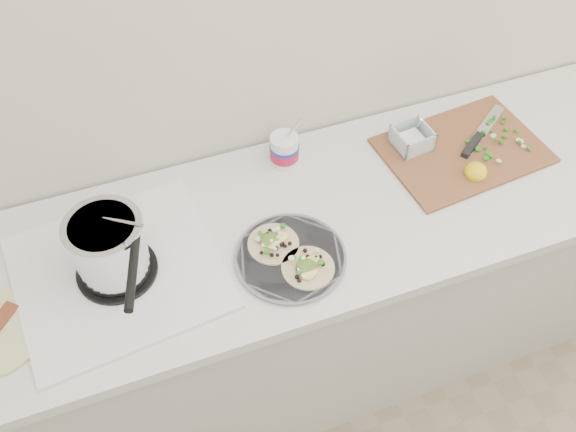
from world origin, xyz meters
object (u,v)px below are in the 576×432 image
object	(u,v)px
taco_plate	(290,256)
tub	(285,147)
stove	(112,256)
cutboard	(458,146)

from	to	relation	value
taco_plate	tub	size ratio (longest dim) A/B	1.52
taco_plate	tub	world-z (taller)	tub
stove	taco_plate	distance (m)	0.47
cutboard	stove	bearing A→B (deg)	179.87
stove	taco_plate	size ratio (longest dim) A/B	1.87
tub	cutboard	size ratio (longest dim) A/B	0.39
stove	tub	size ratio (longest dim) A/B	2.84
taco_plate	cutboard	distance (m)	0.68
taco_plate	stove	bearing A→B (deg)	165.98
cutboard	taco_plate	bearing A→B (deg)	-167.01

